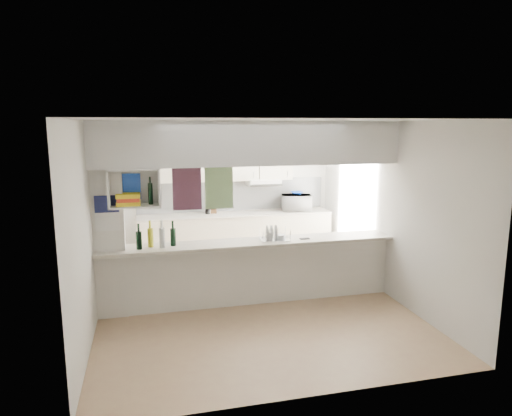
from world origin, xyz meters
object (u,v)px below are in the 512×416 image
object	(u,v)px
microwave	(297,203)
wine_bottles	(156,237)
bowl	(297,193)
dish_rack	(274,234)

from	to	relation	value
microwave	wine_bottles	xyz separation A→B (m)	(-2.69, -2.09, -0.02)
microwave	bowl	size ratio (longest dim) A/B	2.41
bowl	wine_bottles	bearing A→B (deg)	-141.73
bowl	wine_bottles	size ratio (longest dim) A/B	0.44
bowl	dish_rack	xyz separation A→B (m)	(-1.04, -2.10, -0.25)
microwave	bowl	distance (m)	0.19
dish_rack	wine_bottles	xyz separation A→B (m)	(-1.65, -0.02, 0.05)
bowl	wine_bottles	distance (m)	3.44
bowl	dish_rack	distance (m)	2.36
microwave	bowl	xyz separation A→B (m)	(0.01, 0.04, 0.18)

